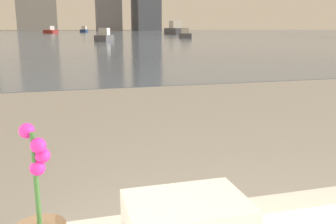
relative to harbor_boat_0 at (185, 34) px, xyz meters
The scene contains 6 objects.
harbor_water 27.33m from the harbor_boat_0, 115.34° to the left, with size 180.00×110.00×0.01m.
harbor_boat_0 is the anchor object (origin of this frame).
harbor_boat_1 10.87m from the harbor_boat_0, 145.00° to the right, with size 1.87×2.92×1.04m.
harbor_boat_2 35.99m from the harbor_boat_0, 112.99° to the left, with size 2.72×3.53×1.27m.
harbor_boat_4 44.94m from the harbor_boat_0, 99.79° to the left, with size 1.91×3.55×1.26m.
harbor_boat_5 19.18m from the harbor_boat_0, 76.31° to the left, with size 2.16×5.47×2.01m.
Camera 1 is at (-0.55, -0.02, 1.14)m, focal length 40.00 mm.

